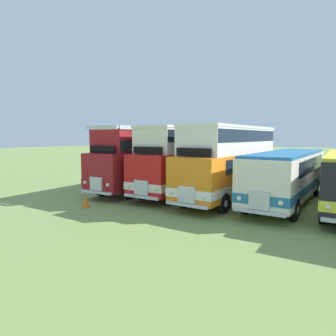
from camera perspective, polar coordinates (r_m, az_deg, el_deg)
name	(u,v)px	position (r m, az deg, el deg)	size (l,w,h in m)	color
ground_plane	(316,208)	(18.22, 26.32, -6.85)	(200.00, 200.00, 0.00)	#7A934C
bus_first_in_row	(148,157)	(22.11, -3.92, 2.10)	(2.98, 10.69, 4.52)	maroon
bus_second_in_row	(185,157)	(20.30, 3.35, 2.06)	(2.69, 9.78, 4.49)	red
bus_third_in_row	(231,159)	(18.91, 11.91, 1.67)	(2.84, 10.52, 4.49)	orange
bus_fourth_in_row	(287,173)	(18.54, 21.75, -0.94)	(2.74, 10.58, 2.99)	silver
cone_near_end	(86,201)	(17.04, -15.42, -6.13)	(0.36, 0.36, 0.68)	orange
rope_fence_line	(332,175)	(28.07, 28.75, -1.15)	(28.72, 0.08, 1.05)	#8C704C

